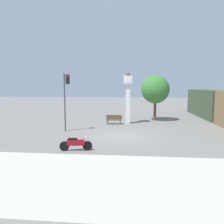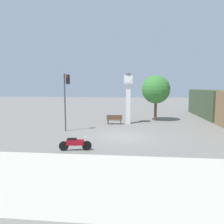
# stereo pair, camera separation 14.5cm
# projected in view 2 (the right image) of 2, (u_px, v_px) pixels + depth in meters

# --- Properties ---
(ground_plane) EXTENTS (120.00, 120.00, 0.00)m
(ground_plane) POSITION_uv_depth(u_px,v_px,m) (122.00, 136.00, 16.98)
(ground_plane) COLOR slate
(sidewalk_strip) EXTENTS (36.00, 6.00, 0.10)m
(sidewalk_strip) POSITION_uv_depth(u_px,v_px,m) (110.00, 180.00, 8.92)
(sidewalk_strip) COLOR #BCB7A8
(sidewalk_strip) RESTS_ON ground_plane
(motorcycle) EXTENTS (1.94, 0.52, 0.86)m
(motorcycle) POSITION_uv_depth(u_px,v_px,m) (75.00, 144.00, 13.09)
(motorcycle) COLOR black
(motorcycle) RESTS_ON ground_plane
(clock_tower) EXTENTS (1.05, 1.05, 5.20)m
(clock_tower) POSITION_uv_depth(u_px,v_px,m) (128.00, 91.00, 22.32)
(clock_tower) COLOR white
(clock_tower) RESTS_ON ground_plane
(traffic_light) EXTENTS (0.50, 0.35, 4.92)m
(traffic_light) POSITION_uv_depth(u_px,v_px,m) (66.00, 92.00, 18.46)
(traffic_light) COLOR #47474C
(traffic_light) RESTS_ON ground_plane
(street_tree) EXTENTS (3.13, 3.13, 5.07)m
(street_tree) POSITION_uv_depth(u_px,v_px,m) (156.00, 90.00, 24.28)
(street_tree) COLOR brown
(street_tree) RESTS_ON ground_plane
(bench) EXTENTS (1.60, 0.44, 0.92)m
(bench) POSITION_uv_depth(u_px,v_px,m) (114.00, 119.00, 22.30)
(bench) COLOR brown
(bench) RESTS_ON ground_plane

